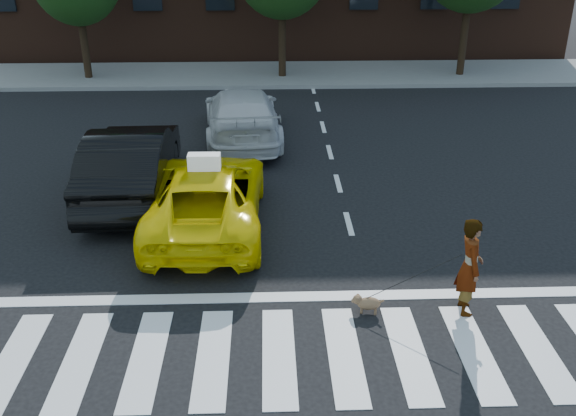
{
  "coord_description": "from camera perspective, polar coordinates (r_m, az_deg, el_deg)",
  "views": [
    {
      "loc": [
        -0.13,
        -7.85,
        6.22
      ],
      "look_at": [
        0.24,
        2.92,
        1.1
      ],
      "focal_mm": 40.0,
      "sensor_mm": 36.0,
      "label": 1
    }
  ],
  "objects": [
    {
      "name": "sidewalk_far",
      "position": [
        26.08,
        -1.66,
        11.78
      ],
      "size": [
        30.0,
        4.0,
        0.15
      ],
      "primitive_type": "cube",
      "color": "slate",
      "rests_on": "ground"
    },
    {
      "name": "stop_line",
      "position": [
        11.31,
        -1.0,
        -7.93
      ],
      "size": [
        12.0,
        0.3,
        0.01
      ],
      "primitive_type": "cube",
      "color": "silver",
      "rests_on": "ground"
    },
    {
      "name": "woman",
      "position": [
        10.93,
        15.85,
        -5.02
      ],
      "size": [
        0.45,
        0.65,
        1.72
      ],
      "primitive_type": "imported",
      "rotation": [
        0.0,
        0.0,
        1.51
      ],
      "color": "#999999",
      "rests_on": "ground"
    },
    {
      "name": "ground",
      "position": [
        10.01,
        -0.82,
        -12.99
      ],
      "size": [
        120.0,
        120.0,
        0.0
      ],
      "primitive_type": "plane",
      "color": "black",
      "rests_on": "ground"
    },
    {
      "name": "crosswalk",
      "position": [
        10.01,
        -0.82,
        -12.96
      ],
      "size": [
        13.0,
        2.4,
        0.01
      ],
      "primitive_type": "cube",
      "color": "silver",
      "rests_on": "ground"
    },
    {
      "name": "black_sedan",
      "position": [
        15.25,
        -13.77,
        3.96
      ],
      "size": [
        1.9,
        5.08,
        1.66
      ],
      "primitive_type": "imported",
      "rotation": [
        0.0,
        0.0,
        3.17
      ],
      "color": "black",
      "rests_on": "ground"
    },
    {
      "name": "taxi",
      "position": [
        13.52,
        -7.19,
        1.05
      ],
      "size": [
        2.35,
        5.0,
        1.38
      ],
      "primitive_type": "imported",
      "rotation": [
        0.0,
        0.0,
        3.13
      ],
      "color": "#E2C904",
      "rests_on": "ground"
    },
    {
      "name": "white_suv",
      "position": [
        18.64,
        -4.1,
        8.27
      ],
      "size": [
        2.46,
        5.26,
        1.48
      ],
      "primitive_type": "imported",
      "rotation": [
        0.0,
        0.0,
        3.22
      ],
      "color": "silver",
      "rests_on": "ground"
    },
    {
      "name": "taxi_sign",
      "position": [
        13.0,
        -7.46,
        4.1
      ],
      "size": [
        0.65,
        0.29,
        0.32
      ],
      "primitive_type": "cube",
      "rotation": [
        0.0,
        0.0,
        3.13
      ],
      "color": "white",
      "rests_on": "taxi"
    },
    {
      "name": "dog",
      "position": [
        10.92,
        6.99,
        -8.36
      ],
      "size": [
        0.55,
        0.29,
        0.31
      ],
      "rotation": [
        0.0,
        0.0,
        -0.21
      ],
      "color": "olive",
      "rests_on": "ground"
    }
  ]
}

